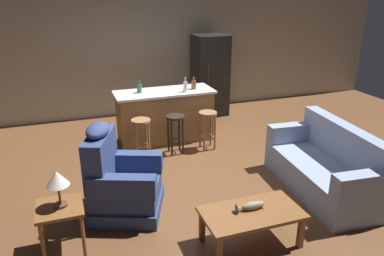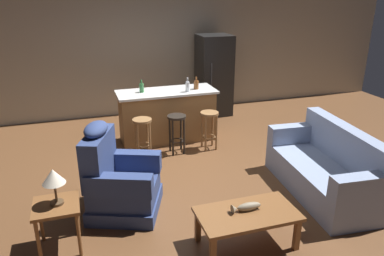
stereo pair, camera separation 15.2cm
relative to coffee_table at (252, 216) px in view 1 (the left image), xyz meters
name	(u,v)px [view 1 (the left image)]	position (x,y,z in m)	size (l,w,h in m)	color
ground_plane	(189,170)	(-0.08, 1.92, -0.36)	(12.00, 12.00, 0.00)	brown
back_wall	(142,56)	(-0.08, 5.05, 0.94)	(12.00, 0.05, 2.60)	#A89E89
coffee_table	(252,216)	(0.00, 0.00, 0.00)	(1.10, 0.60, 0.42)	brown
fish_figurine	(250,206)	(0.00, 0.04, 0.10)	(0.34, 0.10, 0.10)	#4C3823
couch	(327,168)	(1.56, 0.72, -0.02)	(0.99, 1.96, 0.94)	#8493B2
recliner_near_lamp	(120,182)	(-1.26, 1.13, 0.06)	(1.09, 1.09, 1.20)	navy
end_table	(61,214)	(-1.97, 0.57, 0.10)	(0.48, 0.48, 0.56)	brown
table_lamp	(57,180)	(-1.96, 0.57, 0.50)	(0.24, 0.24, 0.41)	#4C3823
kitchen_island	(165,116)	(-0.08, 3.27, 0.11)	(1.80, 0.70, 0.95)	olive
bar_stool_left	(141,131)	(-0.66, 2.64, 0.11)	(0.32, 0.32, 0.68)	olive
bar_stool_middle	(175,127)	(-0.06, 2.64, 0.11)	(0.32, 0.32, 0.68)	black
bar_stool_right	(208,123)	(0.53, 2.64, 0.11)	(0.32, 0.32, 0.68)	olive
refrigerator	(210,75)	(1.30, 4.47, 0.52)	(0.70, 0.69, 1.76)	black
bottle_tall_green	(194,84)	(0.48, 3.23, 0.67)	(0.09, 0.09, 0.23)	brown
bottle_short_amber	(185,86)	(0.27, 3.10, 0.68)	(0.07, 0.07, 0.26)	silver
bottle_wine_dark	(139,88)	(-0.52, 3.31, 0.67)	(0.08, 0.08, 0.23)	#2D6B38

